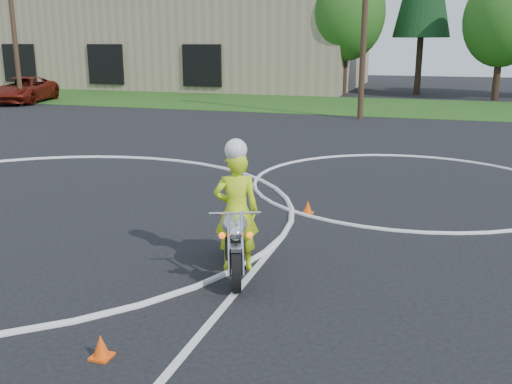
% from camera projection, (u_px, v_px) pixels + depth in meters
% --- Properties ---
extents(grass_strip, '(120.00, 10.00, 0.02)m').
position_uv_depth(grass_strip, '(291.00, 103.00, 34.91)').
color(grass_strip, '#1E4714').
rests_on(grass_strip, ground).
extents(course_markings, '(19.05, 19.05, 0.12)m').
position_uv_depth(course_markings, '(141.00, 202.00, 13.43)').
color(course_markings, silver).
rests_on(course_markings, ground).
extents(primary_motorcycle, '(1.04, 2.15, 1.19)m').
position_uv_depth(primary_motorcycle, '(235.00, 239.00, 9.23)').
color(primary_motorcycle, black).
rests_on(primary_motorcycle, ground).
extents(rider_primary_grp, '(0.85, 0.71, 2.20)m').
position_uv_depth(rider_primary_grp, '(236.00, 208.00, 9.23)').
color(rider_primary_grp, '#C8F019').
rests_on(rider_primary_grp, ground).
extents(pickup_grp, '(4.00, 6.15, 1.57)m').
position_uv_depth(pickup_grp, '(23.00, 90.00, 35.36)').
color(pickup_grp, '#5E140A').
rests_on(pickup_grp, ground).
extents(traffic_cones, '(21.10, 12.75, 0.30)m').
position_uv_depth(traffic_cones, '(247.00, 216.00, 11.89)').
color(traffic_cones, '#FF540D').
rests_on(traffic_cones, ground).
extents(warehouse, '(41.00, 17.00, 8.30)m').
position_uv_depth(warehouse, '(134.00, 36.00, 51.15)').
color(warehouse, tan).
rests_on(warehouse, ground).
extents(utility_poles, '(41.60, 1.12, 10.00)m').
position_uv_depth(utility_poles, '(365.00, 8.00, 26.58)').
color(utility_poles, '#473321').
rests_on(utility_poles, ground).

